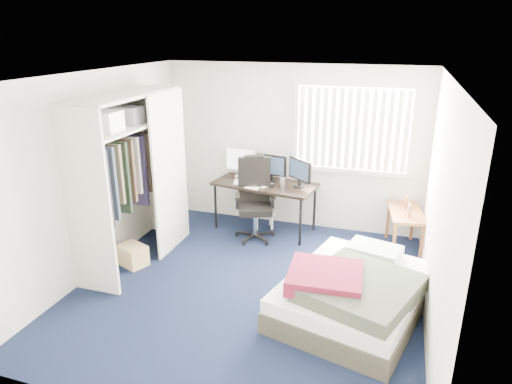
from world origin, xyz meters
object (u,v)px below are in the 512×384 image
Objects in this scene: office_chair at (255,207)px; bed at (353,292)px; desk at (266,181)px; nightstand at (406,216)px.

office_chair reaches higher than bed.
desk is at bearing 129.38° from bed.
office_chair is at bearing -174.89° from nightstand.
nightstand reaches higher than bed.
desk is 2.51m from bed.
office_chair is 2.14m from nightstand.
bed is (-0.50, -1.77, -0.26)m from nightstand.
bed is (1.56, -1.90, -0.52)m from desk.
office_chair is at bearing 136.00° from bed.
office_chair reaches higher than desk.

